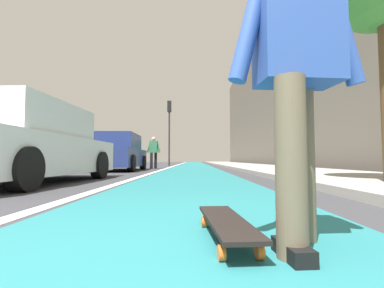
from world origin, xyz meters
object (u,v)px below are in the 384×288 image
Objects in this scene: skateboard at (226,223)px; parked_car_mid at (117,153)px; traffic_light at (169,121)px; skater_person at (296,62)px; parked_car_near at (27,145)px; pedestrian_distant at (154,150)px.

skateboard is 10.04m from parked_car_mid.
skateboard is 0.18× the size of traffic_light.
skater_person is 0.35× the size of traffic_light.
skater_person is at bearing -159.36° from parked_car_mid.
parked_car_near is 5.94m from parked_car_mid.
skater_person is at bearing -113.40° from skateboard.
parked_car_near is 0.94× the size of traffic_light.
parked_car_near reaches higher than parked_car_mid.
parked_car_near is 1.06× the size of parked_car_mid.
traffic_light is (18.12, 2.31, 2.26)m from skater_person.
parked_car_near is at bearing 174.80° from traffic_light.
parked_car_near is (3.53, 3.28, 0.61)m from skateboard.
pedestrian_distant is (-6.17, 0.20, -2.31)m from traffic_light.
traffic_light is at bearing -8.81° from parked_car_mid.
skateboard is 4.85m from parked_car_near.
skater_person is 18.41m from traffic_light.
parked_car_mid is at bearing 20.64° from skater_person.
parked_car_mid is at bearing 171.19° from traffic_light.
pedestrian_distant is at bearing 10.36° from skateboard.
skateboard is at bearing -169.64° from pedestrian_distant.
skateboard is 18.34m from traffic_light.
parked_car_near reaches higher than skateboard.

